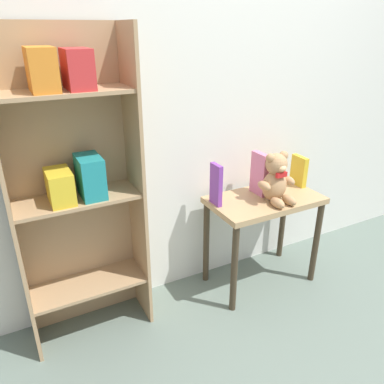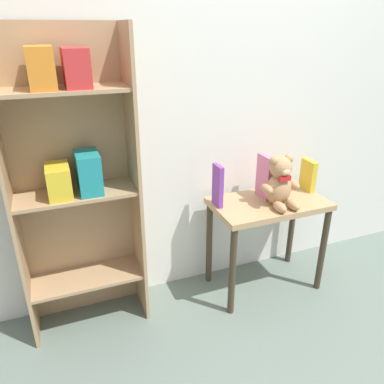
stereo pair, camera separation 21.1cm
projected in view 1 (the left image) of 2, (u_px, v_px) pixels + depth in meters
wall_back at (229, 88)px, 2.24m from camera, size 4.80×0.06×2.50m
bookshelf_side at (74, 179)px, 1.84m from camera, size 0.63×0.27×1.62m
display_table at (264, 212)px, 2.36m from camera, size 0.70×0.39×0.62m
teddy_bear at (276, 179)px, 2.22m from camera, size 0.23×0.21×0.31m
book_standing_purple at (216, 185)px, 2.19m from camera, size 0.03×0.10×0.25m
book_standing_pink at (259, 174)px, 2.33m from camera, size 0.04×0.13×0.27m
book_standing_yellow at (299, 171)px, 2.47m from camera, size 0.04×0.13×0.20m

